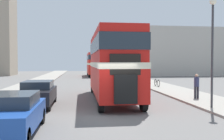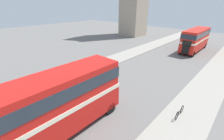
# 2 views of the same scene
# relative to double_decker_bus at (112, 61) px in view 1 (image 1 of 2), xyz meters

# --- Properties ---
(ground_plane) EXTENTS (120.00, 120.00, 0.00)m
(ground_plane) POSITION_rel_double_decker_bus_xyz_m (-0.69, -5.08, -2.64)
(ground_plane) COLOR slate
(double_decker_bus) EXTENTS (2.54, 10.34, 4.47)m
(double_decker_bus) POSITION_rel_double_decker_bus_xyz_m (0.00, 0.00, 0.00)
(double_decker_bus) COLOR red
(double_decker_bus) RESTS_ON ground_plane
(bus_distant) EXTENTS (2.55, 9.68, 4.16)m
(bus_distant) POSITION_rel_double_decker_bus_xyz_m (0.44, 28.40, -0.17)
(bus_distant) COLOR red
(bus_distant) RESTS_ON ground_plane
(car_parked_near) EXTENTS (1.79, 4.00, 1.45)m
(car_parked_near) POSITION_rel_double_decker_bus_xyz_m (-4.56, -7.70, -1.88)
(car_parked_near) COLOR #1E479E
(car_parked_near) RESTS_ON ground_plane
(car_parked_mid) EXTENTS (1.81, 3.95, 1.47)m
(car_parked_mid) POSITION_rel_double_decker_bus_xyz_m (-4.61, -1.99, -1.88)
(car_parked_mid) COLOR black
(car_parked_mid) RESTS_ON ground_plane
(pedestrian_walking) EXTENTS (0.33, 0.33, 1.65)m
(pedestrian_walking) POSITION_rel_double_decker_bus_xyz_m (5.60, -0.99, -1.58)
(pedestrian_walking) COLOR #282833
(pedestrian_walking) RESTS_ON sidewalk_right
(bicycle_on_pavement) EXTENTS (0.05, 1.76, 0.78)m
(bicycle_on_pavement) POSITION_rel_double_decker_bus_xyz_m (5.56, 7.56, -2.16)
(bicycle_on_pavement) COLOR black
(bicycle_on_pavement) RESTS_ON sidewalk_right
(street_lamp) EXTENTS (0.36, 0.36, 5.86)m
(street_lamp) POSITION_rel_double_decker_bus_xyz_m (4.89, -4.23, 1.32)
(street_lamp) COLOR #38383D
(street_lamp) RESTS_ON sidewalk_right
(shop_building_block) EXTENTS (22.07, 10.75, 9.06)m
(shop_building_block) POSITION_rel_double_decker_bus_xyz_m (20.49, 31.65, 1.89)
(shop_building_block) COLOR #B2ADA3
(shop_building_block) RESTS_ON ground_plane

